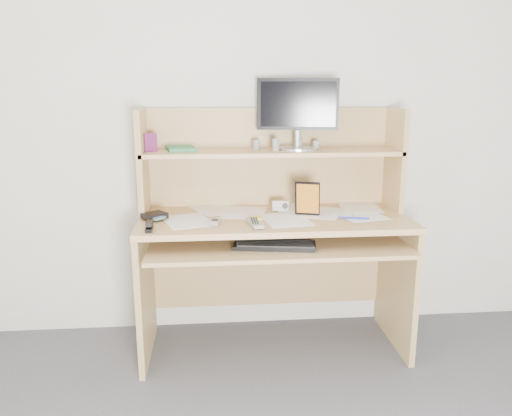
{
  "coord_description": "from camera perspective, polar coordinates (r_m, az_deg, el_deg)",
  "views": [
    {
      "loc": [
        -0.32,
        -1.03,
        1.4
      ],
      "look_at": [
        -0.1,
        1.43,
        0.81
      ],
      "focal_mm": 35.0,
      "sensor_mm": 36.0,
      "label": 1
    }
  ],
  "objects": [
    {
      "name": "wallet",
      "position": [
        2.6,
        -11.53,
        -0.86
      ],
      "size": [
        0.14,
        0.14,
        0.03
      ],
      "primitive_type": "cube",
      "rotation": [
        0.0,
        0.0,
        0.69
      ],
      "color": "black",
      "rests_on": "paper_clutter"
    },
    {
      "name": "sticky_note_pad",
      "position": [
        2.56,
        -0.1,
        -1.15
      ],
      "size": [
        0.07,
        0.07,
        0.01
      ],
      "primitive_type": "cube",
      "rotation": [
        0.0,
        0.0,
        -0.01
      ],
      "color": "yellow",
      "rests_on": "desk"
    },
    {
      "name": "keyboard",
      "position": [
        2.43,
        2.13,
        -4.23
      ],
      "size": [
        0.42,
        0.21,
        0.03
      ],
      "rotation": [
        0.0,
        0.0,
        -0.17
      ],
      "color": "black",
      "rests_on": "desk"
    },
    {
      "name": "shelf_book",
      "position": [
        2.71,
        -8.61,
        6.73
      ],
      "size": [
        0.18,
        0.22,
        0.02
      ],
      "primitive_type": "cube",
      "rotation": [
        0.0,
        0.0,
        0.2
      ],
      "color": "#30793E",
      "rests_on": "desk"
    },
    {
      "name": "card_box",
      "position": [
        2.68,
        -11.99,
        7.33
      ],
      "size": [
        0.07,
        0.05,
        0.1
      ],
      "primitive_type": "cube",
      "rotation": [
        0.0,
        0.0,
        0.55
      ],
      "color": "#9D2A14",
      "rests_on": "desk"
    },
    {
      "name": "chip_stack_a",
      "position": [
        2.72,
        0.04,
        7.25
      ],
      "size": [
        0.05,
        0.05,
        0.05
      ],
      "primitive_type": "cylinder",
      "rotation": [
        0.0,
        0.0,
        0.39
      ],
      "color": "black",
      "rests_on": "desk"
    },
    {
      "name": "back_wall",
      "position": [
        2.85,
        1.41,
        10.41
      ],
      "size": [
        3.6,
        0.04,
        2.5
      ],
      "primitive_type": "cube",
      "color": "silver",
      "rests_on": "floor"
    },
    {
      "name": "chip_stack_d",
      "position": [
        2.66,
        2.27,
        7.25
      ],
      "size": [
        0.04,
        0.04,
        0.07
      ],
      "primitive_type": "cylinder",
      "rotation": [
        0.0,
        0.0,
        0.11
      ],
      "color": "silver",
      "rests_on": "desk"
    },
    {
      "name": "chip_stack_c",
      "position": [
        2.76,
        6.88,
        7.17
      ],
      "size": [
        0.04,
        0.04,
        0.05
      ],
      "primitive_type": "cylinder",
      "rotation": [
        0.0,
        0.0,
        -0.1
      ],
      "color": "black",
      "rests_on": "desk"
    },
    {
      "name": "tv_remote",
      "position": [
        2.43,
        -0.16,
        -1.71
      ],
      "size": [
        0.08,
        0.17,
        0.02
      ],
      "primitive_type": "cube",
      "rotation": [
        0.0,
        0.0,
        0.19
      ],
      "color": "gray",
      "rests_on": "paper_clutter"
    },
    {
      "name": "stapler",
      "position": [
        2.41,
        -12.12,
        -1.92
      ],
      "size": [
        0.04,
        0.12,
        0.04
      ],
      "primitive_type": "cube",
      "rotation": [
        0.0,
        0.0,
        0.04
      ],
      "color": "black",
      "rests_on": "paper_clutter"
    },
    {
      "name": "flip_phone",
      "position": [
        2.47,
        -4.7,
        -1.47
      ],
      "size": [
        0.07,
        0.1,
        0.02
      ],
      "primitive_type": "cube",
      "rotation": [
        0.0,
        0.0,
        -0.25
      ],
      "color": "#B2B2B4",
      "rests_on": "paper_clutter"
    },
    {
      "name": "blue_pen",
      "position": [
        2.59,
        11.12,
        -1.12
      ],
      "size": [
        0.15,
        0.04,
        0.01
      ],
      "primitive_type": "cylinder",
      "rotation": [
        1.57,
        0.0,
        1.34
      ],
      "color": "#1A28C6",
      "rests_on": "paper_clutter"
    },
    {
      "name": "paper_clutter",
      "position": [
        2.61,
        2.13,
        -0.92
      ],
      "size": [
        1.32,
        0.54,
        0.01
      ],
      "primitive_type": "cube",
      "color": "white",
      "rests_on": "desk"
    },
    {
      "name": "monitor",
      "position": [
        2.73,
        4.79,
        10.9
      ],
      "size": [
        0.44,
        0.22,
        0.38
      ],
      "rotation": [
        0.0,
        0.0,
        -0.16
      ],
      "color": "#BABABF",
      "rests_on": "desk"
    },
    {
      "name": "digital_camera",
      "position": [
        2.72,
        2.77,
        0.31
      ],
      "size": [
        0.09,
        0.04,
        0.05
      ],
      "primitive_type": "cube",
      "rotation": [
        0.0,
        0.0,
        0.05
      ],
      "color": "#A3A3A5",
      "rests_on": "paper_clutter"
    },
    {
      "name": "game_case",
      "position": [
        2.6,
        5.89,
        1.09
      ],
      "size": [
        0.13,
        0.05,
        0.18
      ],
      "primitive_type": "cube",
      "rotation": [
        0.0,
        0.0,
        -0.3
      ],
      "color": "black",
      "rests_on": "paper_clutter"
    },
    {
      "name": "desk",
      "position": [
        2.71,
        1.91,
        -1.7
      ],
      "size": [
        1.4,
        0.7,
        1.3
      ],
      "color": "tan",
      "rests_on": "floor"
    },
    {
      "name": "chip_stack_b",
      "position": [
        2.76,
        4.97,
        7.38
      ],
      "size": [
        0.05,
        0.05,
        0.06
      ],
      "primitive_type": "cylinder",
      "rotation": [
        0.0,
        0.0,
        0.28
      ],
      "color": "silver",
      "rests_on": "desk"
    }
  ]
}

